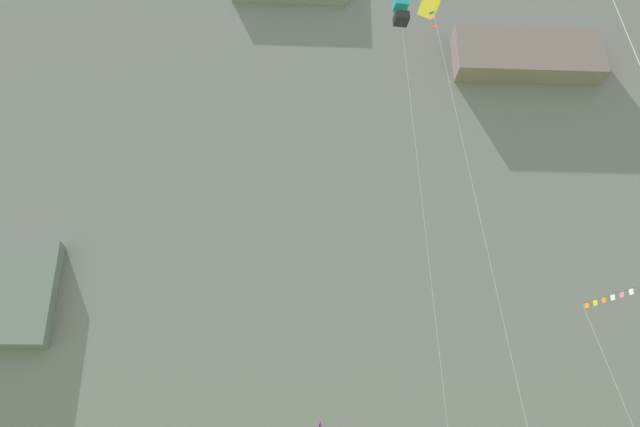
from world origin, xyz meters
name	(u,v)px	position (x,y,z in m)	size (l,w,h in m)	color
cliff_face	(287,160)	(0.00, 68.92, 42.31)	(180.00, 31.58, 84.61)	slate
kite_diamond_mid_right	(433,8)	(8.97, 28.30, 31.22)	(2.82, 5.20, 33.13)	yellow
kite_banner_far_left	(613,320)	(21.09, 36.93, 14.26)	(1.94, 7.61, 15.96)	black
kite_box_high_left	(401,13)	(7.36, 30.11, 32.34)	(1.26, 3.05, 33.33)	teal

